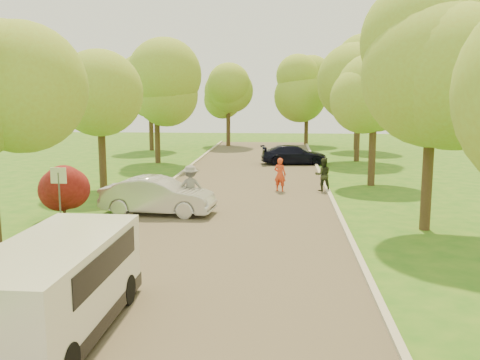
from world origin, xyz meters
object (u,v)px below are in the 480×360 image
(skateboarder, at_px, (191,187))
(silver_sedan, at_px, (158,196))
(person_olive, at_px, (323,175))
(street_sign, at_px, (59,185))
(minivan, at_px, (56,286))
(person_striped, at_px, (280,175))
(longboard, at_px, (191,209))
(dark_sedan, at_px, (294,155))

(skateboarder, bearing_deg, silver_sedan, 18.97)
(skateboarder, height_order, person_olive, skateboarder)
(skateboarder, bearing_deg, person_olive, -144.81)
(street_sign, relative_size, minivan, 0.43)
(skateboarder, xyz_separation_m, person_olive, (5.59, 4.94, -0.19))
(silver_sedan, bearing_deg, person_striped, -35.88)
(person_striped, relative_size, person_olive, 1.02)
(longboard, relative_size, person_olive, 0.57)
(street_sign, bearing_deg, longboard, 38.57)
(dark_sedan, relative_size, skateboarder, 2.52)
(street_sign, xyz_separation_m, longboard, (4.01, 3.20, -1.47))
(dark_sedan, relative_size, person_striped, 2.71)
(dark_sedan, xyz_separation_m, skateboarder, (-4.41, -14.80, 0.35))
(skateboarder, relative_size, person_olive, 1.09)
(silver_sedan, xyz_separation_m, longboard, (1.20, 0.56, -0.63))
(minivan, height_order, longboard, minivan)
(silver_sedan, bearing_deg, longboard, -58.86)
(street_sign, bearing_deg, minivan, -67.48)
(skateboarder, bearing_deg, street_sign, 32.30)
(skateboarder, relative_size, person_striped, 1.08)
(longboard, distance_m, person_striped, 5.93)
(minivan, xyz_separation_m, skateboarder, (0.71, 11.16, 0.00))
(dark_sedan, distance_m, longboard, 15.45)
(minivan, relative_size, silver_sedan, 1.14)
(minivan, height_order, person_striped, minivan)
(skateboarder, bearing_deg, longboard, 97.76)
(minivan, bearing_deg, person_striped, 75.63)
(person_striped, distance_m, person_olive, 2.07)
(silver_sedan, distance_m, person_striped, 7.09)
(street_sign, bearing_deg, dark_sedan, 64.91)
(minivan, height_order, skateboarder, minivan)
(street_sign, height_order, minivan, street_sign)
(minivan, distance_m, silver_sedan, 10.61)
(minivan, height_order, person_olive, minivan)
(longboard, distance_m, person_olive, 7.49)
(longboard, xyz_separation_m, skateboarder, (-0.00, 0.00, 0.89))
(minivan, bearing_deg, dark_sedan, 79.40)
(street_sign, height_order, person_striped, street_sign)
(longboard, xyz_separation_m, person_striped, (3.52, 4.72, 0.72))
(silver_sedan, bearing_deg, street_sign, 139.00)
(silver_sedan, relative_size, dark_sedan, 1.00)
(person_striped, bearing_deg, skateboarder, 74.55)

